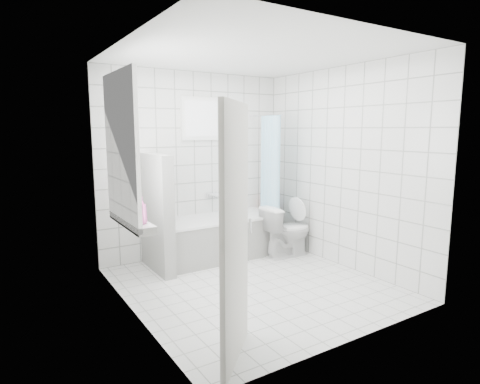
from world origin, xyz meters
TOP-DOWN VIEW (x-y plane):
  - ground at (0.00, 0.00)m, footprint 3.00×3.00m
  - ceiling at (0.00, 0.00)m, footprint 3.00×3.00m
  - wall_back at (0.00, 1.50)m, footprint 2.80×0.02m
  - wall_front at (0.00, -1.50)m, footprint 2.80×0.02m
  - wall_left at (-1.40, 0.00)m, footprint 0.02×3.00m
  - wall_right at (1.40, 0.00)m, footprint 0.02×3.00m
  - window_left at (-1.35, 0.30)m, footprint 0.01×0.90m
  - window_back at (0.10, 1.46)m, footprint 0.50×0.01m
  - window_sill at (-1.31, 0.30)m, footprint 0.18×1.02m
  - door at (-0.97, -1.19)m, footprint 0.59×0.60m
  - bathtub at (0.16, 1.12)m, footprint 1.70×0.77m
  - partition_wall at (-0.75, 1.07)m, footprint 0.15×0.85m
  - tiled_ledge at (1.24, 1.38)m, footprint 0.40×0.24m
  - toilet at (1.03, 0.65)m, footprint 0.74×0.44m
  - curtain_rod at (0.95, 1.10)m, footprint 0.02×0.80m
  - shower_curtain at (0.95, 0.97)m, footprint 0.14×0.48m
  - tub_faucet at (0.26, 1.46)m, footprint 0.18×0.06m
  - sill_bottles at (-1.30, 0.25)m, footprint 0.20×0.72m
  - ledge_bottles at (1.24, 1.38)m, footprint 0.21×0.17m

SIDE VIEW (x-z plane):
  - ground at x=0.00m, z-range 0.00..0.00m
  - tiled_ledge at x=1.24m, z-range 0.00..0.55m
  - bathtub at x=0.16m, z-range 0.00..0.58m
  - toilet at x=1.03m, z-range 0.00..0.74m
  - ledge_bottles at x=1.24m, z-range 0.54..0.79m
  - partition_wall at x=-0.75m, z-range 0.00..1.50m
  - tub_faucet at x=0.26m, z-range 0.82..0.88m
  - window_sill at x=-1.31m, z-range 0.82..0.90m
  - door at x=-0.97m, z-range 0.00..2.00m
  - sill_bottles at x=-1.30m, z-range 0.88..1.14m
  - shower_curtain at x=0.95m, z-range 0.21..1.99m
  - wall_back at x=0.00m, z-range 0.00..2.60m
  - wall_front at x=0.00m, z-range 0.00..2.60m
  - wall_left at x=-1.40m, z-range 0.00..2.60m
  - wall_right at x=1.40m, z-range 0.00..2.60m
  - window_left at x=-1.35m, z-range 0.90..2.30m
  - window_back at x=0.10m, z-range 1.70..2.20m
  - curtain_rod at x=0.95m, z-range 1.99..2.01m
  - ceiling at x=0.00m, z-range 2.60..2.60m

